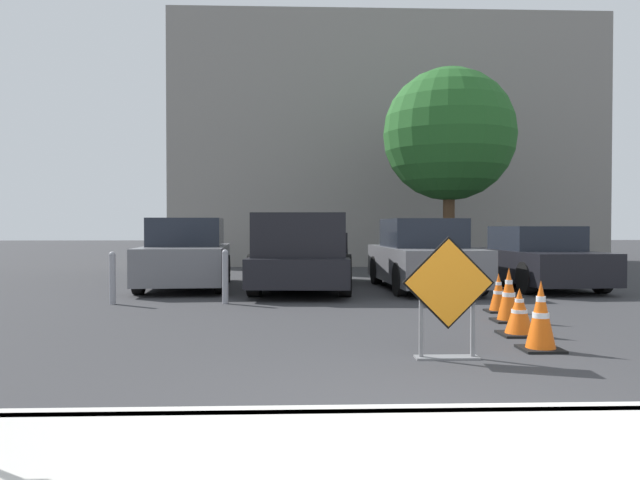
{
  "coord_description": "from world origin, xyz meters",
  "views": [
    {
      "loc": [
        -0.85,
        -4.14,
        1.36
      ],
      "look_at": [
        -0.28,
        10.56,
        1.05
      ],
      "focal_mm": 35.0,
      "sensor_mm": 36.0,
      "label": 1
    }
  ],
  "objects_px": {
    "parked_car_second": "(423,257)",
    "bollard_second": "(112,276)",
    "traffic_cone_third": "(509,295)",
    "traffic_cone_fourth": "(499,293)",
    "bollard_nearest": "(225,275)",
    "pickup_truck": "(303,256)",
    "road_closed_sign": "(448,294)",
    "traffic_cone_second": "(519,312)",
    "parked_car_nearest": "(186,256)",
    "traffic_cone_nearest": "(541,316)",
    "parked_car_third": "(537,259)"
  },
  "relations": [
    {
      "from": "road_closed_sign",
      "to": "traffic_cone_second",
      "type": "height_order",
      "value": "road_closed_sign"
    },
    {
      "from": "pickup_truck",
      "to": "road_closed_sign",
      "type": "bearing_deg",
      "value": 104.8
    },
    {
      "from": "traffic_cone_third",
      "to": "parked_car_second",
      "type": "distance_m",
      "value": 4.68
    },
    {
      "from": "traffic_cone_third",
      "to": "bollard_second",
      "type": "xyz_separation_m",
      "value": [
        -6.28,
        2.25,
        0.11
      ]
    },
    {
      "from": "traffic_cone_third",
      "to": "traffic_cone_fourth",
      "type": "bearing_deg",
      "value": 79.77
    },
    {
      "from": "parked_car_third",
      "to": "bollard_second",
      "type": "distance_m",
      "value": 9.0
    },
    {
      "from": "pickup_truck",
      "to": "parked_car_third",
      "type": "height_order",
      "value": "pickup_truck"
    },
    {
      "from": "pickup_truck",
      "to": "bollard_nearest",
      "type": "relative_size",
      "value": 5.64
    },
    {
      "from": "road_closed_sign",
      "to": "bollard_nearest",
      "type": "distance_m",
      "value": 5.51
    },
    {
      "from": "parked_car_nearest",
      "to": "bollard_second",
      "type": "relative_size",
      "value": 4.5
    },
    {
      "from": "road_closed_sign",
      "to": "traffic_cone_third",
      "type": "bearing_deg",
      "value": 59.05
    },
    {
      "from": "parked_car_second",
      "to": "bollard_second",
      "type": "height_order",
      "value": "parked_car_second"
    },
    {
      "from": "traffic_cone_nearest",
      "to": "traffic_cone_fourth",
      "type": "relative_size",
      "value": 1.25
    },
    {
      "from": "bollard_nearest",
      "to": "parked_car_second",
      "type": "bearing_deg",
      "value": 30.93
    },
    {
      "from": "road_closed_sign",
      "to": "parked_car_third",
      "type": "distance_m",
      "value": 8.31
    },
    {
      "from": "traffic_cone_fourth",
      "to": "parked_car_third",
      "type": "xyz_separation_m",
      "value": [
        2.14,
        3.9,
        0.34
      ]
    },
    {
      "from": "traffic_cone_nearest",
      "to": "traffic_cone_fourth",
      "type": "height_order",
      "value": "traffic_cone_nearest"
    },
    {
      "from": "traffic_cone_second",
      "to": "parked_car_nearest",
      "type": "bearing_deg",
      "value": 129.84
    },
    {
      "from": "road_closed_sign",
      "to": "traffic_cone_fourth",
      "type": "bearing_deg",
      "value": 64.38
    },
    {
      "from": "parked_car_second",
      "to": "parked_car_third",
      "type": "bearing_deg",
      "value": -177.74
    },
    {
      "from": "parked_car_third",
      "to": "pickup_truck",
      "type": "bearing_deg",
      "value": 0.78
    },
    {
      "from": "traffic_cone_fourth",
      "to": "bollard_second",
      "type": "relative_size",
      "value": 0.67
    },
    {
      "from": "traffic_cone_second",
      "to": "parked_car_third",
      "type": "relative_size",
      "value": 0.14
    },
    {
      "from": "traffic_cone_third",
      "to": "pickup_truck",
      "type": "relative_size",
      "value": 0.14
    },
    {
      "from": "parked_car_nearest",
      "to": "pickup_truck",
      "type": "xyz_separation_m",
      "value": [
        2.59,
        -0.61,
        0.03
      ]
    },
    {
      "from": "traffic_cone_third",
      "to": "pickup_truck",
      "type": "height_order",
      "value": "pickup_truck"
    },
    {
      "from": "road_closed_sign",
      "to": "traffic_cone_second",
      "type": "xyz_separation_m",
      "value": [
        1.24,
        1.37,
        -0.38
      ]
    },
    {
      "from": "bollard_nearest",
      "to": "bollard_second",
      "type": "height_order",
      "value": "bollard_nearest"
    },
    {
      "from": "traffic_cone_fourth",
      "to": "bollard_second",
      "type": "bearing_deg",
      "value": 169.08
    },
    {
      "from": "traffic_cone_nearest",
      "to": "parked_car_nearest",
      "type": "distance_m",
      "value": 8.88
    },
    {
      "from": "traffic_cone_third",
      "to": "bollard_nearest",
      "type": "distance_m",
      "value": 4.86
    },
    {
      "from": "parked_car_nearest",
      "to": "bollard_second",
      "type": "xyz_separation_m",
      "value": [
        -0.78,
        -2.91,
        -0.22
      ]
    },
    {
      "from": "bollard_nearest",
      "to": "parked_car_nearest",
      "type": "bearing_deg",
      "value": 112.21
    },
    {
      "from": "traffic_cone_fourth",
      "to": "bollard_second",
      "type": "xyz_separation_m",
      "value": [
        -6.46,
        1.25,
        0.19
      ]
    },
    {
      "from": "traffic_cone_nearest",
      "to": "bollard_second",
      "type": "height_order",
      "value": "bollard_second"
    },
    {
      "from": "parked_car_third",
      "to": "bollard_second",
      "type": "xyz_separation_m",
      "value": [
        -8.6,
        -2.65,
        -0.15
      ]
    },
    {
      "from": "traffic_cone_fourth",
      "to": "parked_car_nearest",
      "type": "bearing_deg",
      "value": 143.75
    },
    {
      "from": "traffic_cone_nearest",
      "to": "traffic_cone_third",
      "type": "relative_size",
      "value": 1.0
    },
    {
      "from": "pickup_truck",
      "to": "parked_car_second",
      "type": "xyz_separation_m",
      "value": [
        2.63,
        0.11,
        -0.04
      ]
    },
    {
      "from": "traffic_cone_second",
      "to": "road_closed_sign",
      "type": "bearing_deg",
      "value": -132.19
    },
    {
      "from": "pickup_truck",
      "to": "parked_car_second",
      "type": "relative_size",
      "value": 1.28
    },
    {
      "from": "traffic_cone_nearest",
      "to": "pickup_truck",
      "type": "distance_m",
      "value": 7.1
    },
    {
      "from": "traffic_cone_second",
      "to": "parked_car_third",
      "type": "bearing_deg",
      "value": 66.81
    },
    {
      "from": "traffic_cone_fourth",
      "to": "pickup_truck",
      "type": "bearing_deg",
      "value": 131.01
    },
    {
      "from": "road_closed_sign",
      "to": "parked_car_nearest",
      "type": "bearing_deg",
      "value": 117.61
    },
    {
      "from": "traffic_cone_second",
      "to": "traffic_cone_fourth",
      "type": "relative_size",
      "value": 0.96
    },
    {
      "from": "traffic_cone_third",
      "to": "pickup_truck",
      "type": "xyz_separation_m",
      "value": [
        -2.91,
        4.55,
        0.36
      ]
    },
    {
      "from": "road_closed_sign",
      "to": "parked_car_nearest",
      "type": "distance_m",
      "value": 8.63
    },
    {
      "from": "parked_car_second",
      "to": "bollard_second",
      "type": "xyz_separation_m",
      "value": [
        -6.0,
        -2.41,
        -0.21
      ]
    },
    {
      "from": "traffic_cone_third",
      "to": "bollard_second",
      "type": "distance_m",
      "value": 6.67
    }
  ]
}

